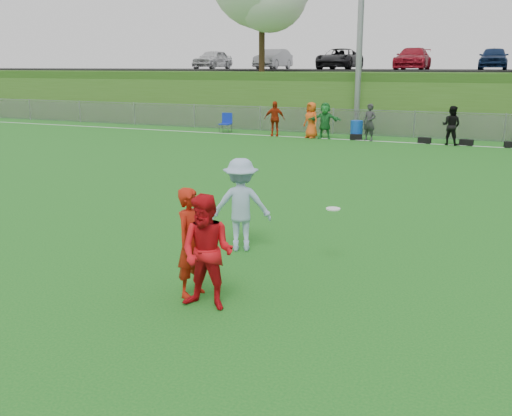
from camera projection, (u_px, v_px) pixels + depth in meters
The scene contains 14 objects.
ground at pixel (239, 272), 9.59m from camera, with size 120.00×120.00×0.00m, color #14601B.
sideline_far at pixel (407, 143), 25.64m from camera, with size 60.00×0.10×0.01m, color white.
fence at pixel (414, 124), 27.27m from camera, with size 58.00×0.06×1.30m.
berm at pixel (440, 95), 36.87m from camera, with size 120.00×18.00×3.00m, color #2C5317.
parking_lot at pixel (445, 70), 38.27m from camera, with size 120.00×12.00×0.10m, color black.
car_row at pixel (426, 59), 37.64m from camera, with size 32.04×5.18×1.44m.
spectator_row at pixel (344, 121), 26.56m from camera, with size 9.26×0.87×1.69m.
gear_bags at pixel (437, 141), 25.20m from camera, with size 7.26×0.44×0.26m.
player_red_left at pixel (192, 242), 8.46m from camera, with size 0.61×0.40×1.66m, color #A31A0B.
player_red_center at pixel (207, 253), 8.00m from camera, with size 0.81×0.63×1.67m, color red.
player_blue at pixel (241, 205), 10.58m from camera, with size 1.12×0.65×1.74m, color #9AB3D5.
frisbee at pixel (333, 209), 9.74m from camera, with size 0.25×0.25×0.02m.
recycling_bin at pixel (357, 130), 26.88m from camera, with size 0.58×0.58×0.87m, color #1045B3.
camp_chair at pixel (226, 127), 29.43m from camera, with size 0.59×0.60×1.00m.
Camera 1 is at (3.82, -8.20, 3.39)m, focal length 40.00 mm.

